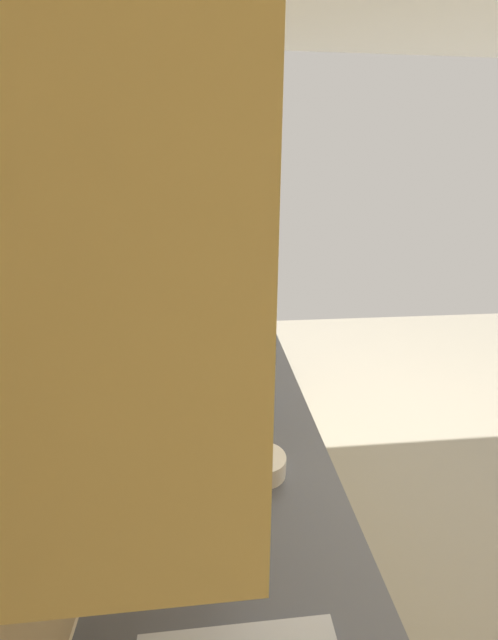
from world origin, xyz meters
name	(u,v)px	position (x,y,z in m)	size (l,w,h in m)	color
ground_plane	(437,486)	(0.00, 0.00, 0.00)	(5.90, 5.90, 0.00)	gray
wall_back	(133,267)	(0.00, 1.66, 1.38)	(3.81, 0.12, 2.76)	beige
counter_run	(227,492)	(-0.36, 1.28, 0.44)	(2.95, 0.67, 0.89)	#EDCE77
upper_cabinets	(167,162)	(-0.36, 1.44, 1.78)	(2.17, 0.33, 0.61)	#EBCE78
oven_range	(218,335)	(1.41, 1.30, 0.46)	(0.60, 0.63, 1.07)	black
microwave	(217,307)	(0.45, 1.30, 1.04)	(0.53, 0.36, 0.30)	white
bowl	(264,464)	(-0.73, 1.17, 0.92)	(0.13, 0.13, 0.06)	silver
kettle	(252,385)	(-0.35, 1.17, 0.97)	(0.20, 0.15, 0.19)	#B7BABF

